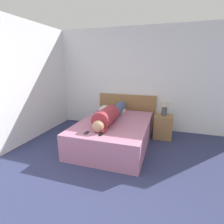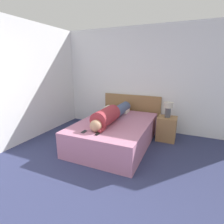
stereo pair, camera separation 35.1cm
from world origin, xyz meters
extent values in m
cube|color=white|center=(0.00, 3.52, 1.30)|extent=(5.47, 0.06, 2.60)
cube|color=white|center=(-2.17, 1.74, 1.30)|extent=(0.06, 4.69, 2.60)
cube|color=#B2708E|center=(-0.24, 2.30, 0.26)|extent=(1.43, 2.04, 0.51)
cube|color=olive|center=(-0.24, 3.45, 0.45)|extent=(1.55, 0.04, 0.91)
cube|color=olive|center=(0.76, 2.96, 0.27)|extent=(0.41, 0.37, 0.55)
cylinder|color=#4C4C51|center=(0.76, 2.96, 0.66)|extent=(0.12, 0.12, 0.22)
cylinder|color=beige|center=(0.76, 2.96, 0.83)|extent=(0.19, 0.19, 0.12)
sphere|color=tan|center=(-0.33, 1.63, 0.62)|extent=(0.22, 0.22, 0.22)
cylinder|color=#992D38|center=(-0.33, 2.06, 0.68)|extent=(0.34, 0.72, 0.34)
cylinder|color=#47567A|center=(-0.33, 2.84, 0.63)|extent=(0.24, 0.85, 0.24)
cylinder|color=#992D38|center=(-0.23, 1.68, 0.55)|extent=(0.07, 0.22, 0.07)
cube|color=silver|center=(-0.53, 3.08, 0.57)|extent=(0.62, 0.30, 0.11)
cube|color=black|center=(-0.24, 1.55, 0.52)|extent=(0.04, 0.15, 0.02)
cube|color=black|center=(-0.52, 1.53, 0.52)|extent=(0.06, 0.13, 0.01)
camera|label=1|loc=(0.80, -1.08, 1.69)|focal=28.00mm
camera|label=2|loc=(1.13, -0.96, 1.69)|focal=28.00mm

